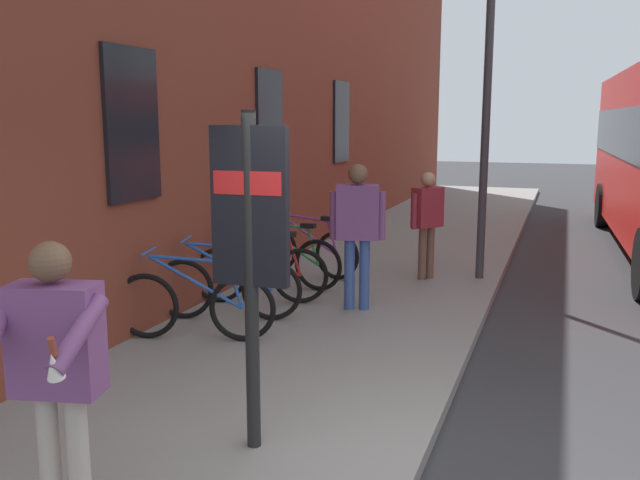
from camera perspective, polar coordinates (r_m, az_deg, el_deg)
The scene contains 13 objects.
ground at distance 10.35m, azimuth 20.46°, elevation -4.21°, with size 60.00×60.00×0.00m, color #2D2D30.
sidewalk_pavement at distance 12.55m, azimuth 7.82°, elevation -0.92°, with size 24.00×3.50×0.12m, color gray.
station_facade at distance 13.98m, azimuth 0.52°, elevation 18.53°, with size 22.00×0.65×8.98m.
bicycle_far_end at distance 7.34m, azimuth -10.54°, elevation -5.39°, with size 0.61×1.73×0.97m.
bicycle_end_of_row at distance 8.01m, azimuth -7.77°, elevation -3.98°, with size 0.65×1.71×0.97m.
bicycle_beside_lamp at distance 8.69m, azimuth -5.07°, elevation -2.82°, with size 0.67×1.70×0.97m.
bicycle_mid_rack at distance 9.50m, azimuth -2.96°, elevation -1.67°, with size 0.48×1.77×0.97m.
bicycle_nearest_sign at distance 10.16m, azimuth -1.13°, elevation -0.87°, with size 0.48×1.76×0.97m.
transit_info_sign at distance 4.65m, azimuth -5.91°, elevation 0.97°, with size 0.11×0.55×2.40m.
pedestrian_near_bus at distance 8.24m, azimuth 3.19°, elevation 1.55°, with size 0.39×0.66×1.81m.
pedestrian_by_facade at distance 9.99m, azimuth 9.06°, elevation 2.16°, with size 0.51×0.45×1.58m.
tourist_with_hotdogs at distance 4.03m, azimuth -21.49°, elevation -9.26°, with size 0.66×0.65×1.70m.
street_lamp at distance 10.14m, azimuth 14.05°, elevation 14.37°, with size 0.28×0.28×5.29m.
Camera 1 is at (-4.05, -0.82, 2.46)m, focal length 37.85 mm.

